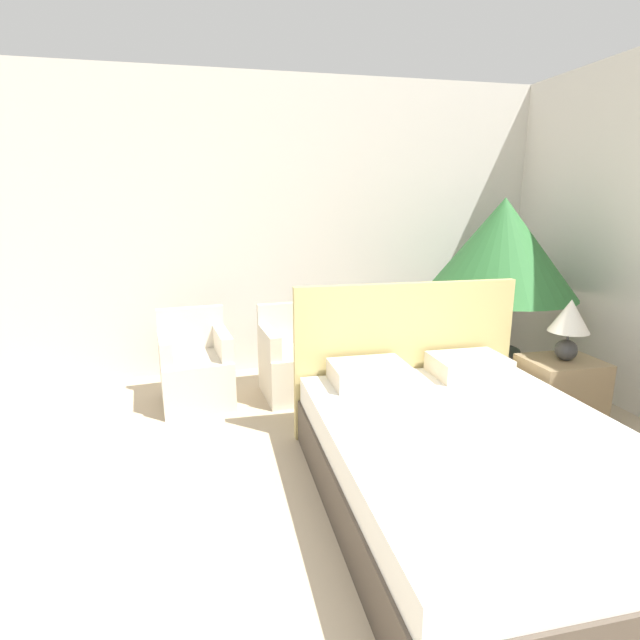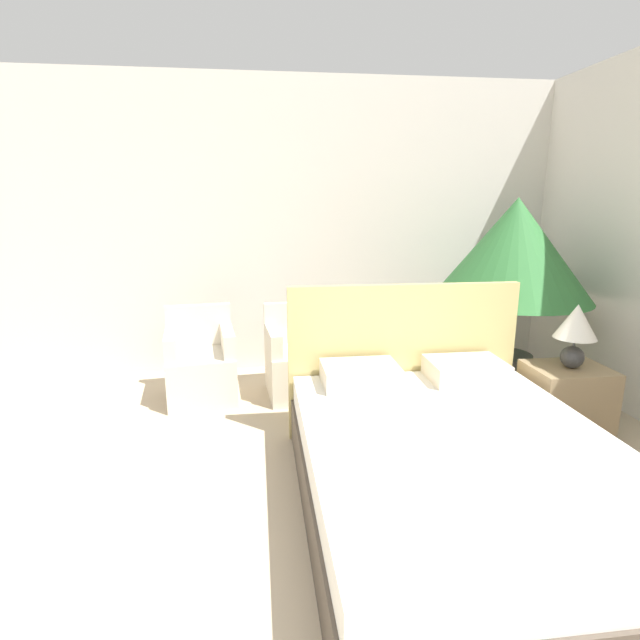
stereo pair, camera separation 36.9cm
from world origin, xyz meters
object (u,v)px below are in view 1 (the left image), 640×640
at_px(bed, 471,460).
at_px(table_lamp, 569,322).
at_px(nightstand, 559,394).
at_px(armchair_near_window_right, 296,365).
at_px(armchair_near_window_left, 196,372).
at_px(potted_palm, 501,254).

relative_size(bed, table_lamp, 4.78).
distance_m(nightstand, table_lamp, 0.58).
xyz_separation_m(armchair_near_window_right, table_lamp, (1.85, -1.15, 0.58)).
bearing_deg(nightstand, bed, -147.05).
bearing_deg(armchair_near_window_right, nightstand, -36.37).
xyz_separation_m(armchair_near_window_left, table_lamp, (2.73, -1.15, 0.58)).
relative_size(potted_palm, table_lamp, 3.77).
bearing_deg(nightstand, armchair_near_window_right, 148.58).
bearing_deg(table_lamp, armchair_near_window_right, 148.26).
height_order(armchair_near_window_left, armchair_near_window_right, same).
height_order(armchair_near_window_right, potted_palm, potted_palm).
bearing_deg(table_lamp, armchair_near_window_left, 157.23).
relative_size(armchair_near_window_left, nightstand, 1.44).
relative_size(armchair_near_window_left, table_lamp, 1.73).
relative_size(armchair_near_window_right, table_lamp, 1.73).
bearing_deg(armchair_near_window_left, bed, -56.96).
bearing_deg(table_lamp, potted_palm, 88.88).
xyz_separation_m(bed, armchair_near_window_left, (-1.57, 1.88, 0.00)).
bearing_deg(table_lamp, bed, -147.61).
height_order(bed, potted_palm, potted_palm).
distance_m(armchair_near_window_left, nightstand, 2.95).
xyz_separation_m(armchair_near_window_left, potted_palm, (2.75, -0.16, 0.98)).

